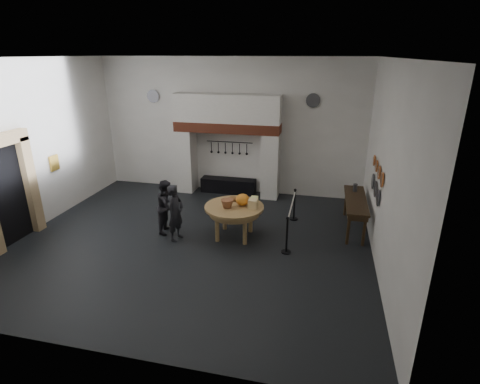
% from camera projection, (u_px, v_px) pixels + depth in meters
% --- Properties ---
extents(floor, '(9.00, 8.00, 0.02)m').
position_uv_depth(floor, '(193.00, 241.00, 9.74)').
color(floor, black).
rests_on(floor, ground).
extents(ceiling, '(9.00, 8.00, 0.02)m').
position_uv_depth(ceiling, '(183.00, 57.00, 8.16)').
color(ceiling, silver).
rests_on(ceiling, wall_back).
extents(wall_back, '(9.00, 0.02, 4.50)m').
position_uv_depth(wall_back, '(230.00, 127.00, 12.60)').
color(wall_back, white).
rests_on(wall_back, floor).
extents(wall_front, '(9.00, 0.02, 4.50)m').
position_uv_depth(wall_front, '(90.00, 229.00, 5.30)').
color(wall_front, white).
rests_on(wall_front, floor).
extents(wall_left, '(0.02, 8.00, 4.50)m').
position_uv_depth(wall_left, '(28.00, 147.00, 9.89)').
color(wall_left, white).
rests_on(wall_left, floor).
extents(wall_right, '(0.02, 8.00, 4.50)m').
position_uv_depth(wall_right, '(387.00, 170.00, 8.00)').
color(wall_right, white).
rests_on(wall_right, floor).
extents(chimney_pier_left, '(0.55, 0.70, 2.15)m').
position_uv_depth(chimney_pier_left, '(187.00, 161.00, 13.00)').
color(chimney_pier_left, silver).
rests_on(chimney_pier_left, floor).
extents(chimney_pier_right, '(0.55, 0.70, 2.15)m').
position_uv_depth(chimney_pier_right, '(271.00, 166.00, 12.38)').
color(chimney_pier_right, silver).
rests_on(chimney_pier_right, floor).
extents(hearth_brick_band, '(3.50, 0.72, 0.32)m').
position_uv_depth(hearth_brick_band, '(227.00, 127.00, 12.26)').
color(hearth_brick_band, '#9E442B').
rests_on(hearth_brick_band, chimney_pier_left).
extents(chimney_hood, '(3.50, 0.70, 0.90)m').
position_uv_depth(chimney_hood, '(227.00, 108.00, 12.05)').
color(chimney_hood, silver).
rests_on(chimney_hood, hearth_brick_band).
extents(iron_range, '(1.90, 0.45, 0.50)m').
position_uv_depth(iron_range, '(229.00, 185.00, 13.04)').
color(iron_range, black).
rests_on(iron_range, floor).
extents(utensil_rail, '(1.60, 0.02, 0.02)m').
position_uv_depth(utensil_rail, '(230.00, 142.00, 12.70)').
color(utensil_rail, black).
rests_on(utensil_rail, wall_back).
extents(door_recess, '(0.04, 1.10, 2.50)m').
position_uv_depth(door_recess, '(7.00, 196.00, 9.32)').
color(door_recess, black).
rests_on(door_recess, floor).
extents(door_jamb_far, '(0.22, 0.30, 2.60)m').
position_uv_depth(door_jamb_far, '(30.00, 185.00, 9.93)').
color(door_jamb_far, tan).
rests_on(door_jamb_far, floor).
extents(wall_plaque, '(0.05, 0.34, 0.44)m').
position_uv_depth(wall_plaque, '(54.00, 163.00, 10.84)').
color(wall_plaque, gold).
rests_on(wall_plaque, wall_left).
extents(work_table, '(1.90, 1.90, 0.07)m').
position_uv_depth(work_table, '(234.00, 207.00, 9.69)').
color(work_table, tan).
rests_on(work_table, floor).
extents(pumpkin, '(0.36, 0.36, 0.31)m').
position_uv_depth(pumpkin, '(243.00, 200.00, 9.68)').
color(pumpkin, orange).
rests_on(pumpkin, work_table).
extents(cheese_block_big, '(0.22, 0.22, 0.24)m').
position_uv_depth(cheese_block_big, '(253.00, 204.00, 9.49)').
color(cheese_block_big, '#FAD995').
rests_on(cheese_block_big, work_table).
extents(cheese_block_small, '(0.18, 0.18, 0.20)m').
position_uv_depth(cheese_block_small, '(254.00, 200.00, 9.77)').
color(cheese_block_small, '#F0EE8F').
rests_on(cheese_block_small, work_table).
extents(wicker_basket, '(0.39, 0.39, 0.22)m').
position_uv_depth(wicker_basket, '(227.00, 204.00, 9.54)').
color(wicker_basket, '#965A37').
rests_on(wicker_basket, work_table).
extents(bread_loaf, '(0.31, 0.18, 0.13)m').
position_uv_depth(bread_loaf, '(234.00, 198.00, 10.00)').
color(bread_loaf, olive).
rests_on(bread_loaf, work_table).
extents(visitor_near, '(0.46, 0.61, 1.49)m').
position_uv_depth(visitor_near, '(175.00, 213.00, 9.58)').
color(visitor_near, black).
rests_on(visitor_near, floor).
extents(visitor_far, '(0.55, 0.71, 1.46)m').
position_uv_depth(visitor_far, '(167.00, 206.00, 10.03)').
color(visitor_far, black).
rests_on(visitor_far, floor).
extents(side_table, '(0.55, 2.20, 0.06)m').
position_uv_depth(side_table, '(356.00, 200.00, 10.10)').
color(side_table, '#372814').
rests_on(side_table, floor).
extents(pewter_jug, '(0.12, 0.12, 0.22)m').
position_uv_depth(pewter_jug, '(355.00, 188.00, 10.59)').
color(pewter_jug, '#444549').
rests_on(pewter_jug, side_table).
extents(copper_pan_a, '(0.03, 0.34, 0.34)m').
position_uv_depth(copper_pan_a, '(382.00, 180.00, 8.30)').
color(copper_pan_a, '#C6662D').
rests_on(copper_pan_a, wall_right).
extents(copper_pan_b, '(0.03, 0.32, 0.32)m').
position_uv_depth(copper_pan_b, '(379.00, 173.00, 8.80)').
color(copper_pan_b, '#C6662D').
rests_on(copper_pan_b, wall_right).
extents(copper_pan_c, '(0.03, 0.30, 0.30)m').
position_uv_depth(copper_pan_c, '(377.00, 166.00, 9.30)').
color(copper_pan_c, '#C6662D').
rests_on(copper_pan_c, wall_right).
extents(copper_pan_d, '(0.03, 0.28, 0.28)m').
position_uv_depth(copper_pan_d, '(374.00, 160.00, 9.81)').
color(copper_pan_d, '#C6662D').
rests_on(copper_pan_d, wall_right).
extents(pewter_plate_left, '(0.03, 0.40, 0.40)m').
position_uv_depth(pewter_plate_left, '(378.00, 198.00, 8.66)').
color(pewter_plate_left, '#4C4C51').
rests_on(pewter_plate_left, wall_right).
extents(pewter_plate_mid, '(0.03, 0.40, 0.40)m').
position_uv_depth(pewter_plate_mid, '(375.00, 189.00, 9.21)').
color(pewter_plate_mid, '#4C4C51').
rests_on(pewter_plate_mid, wall_right).
extents(pewter_plate_right, '(0.03, 0.40, 0.40)m').
position_uv_depth(pewter_plate_right, '(373.00, 181.00, 9.75)').
color(pewter_plate_right, '#4C4C51').
rests_on(pewter_plate_right, wall_right).
extents(pewter_plate_back_left, '(0.44, 0.03, 0.44)m').
position_uv_depth(pewter_plate_back_left, '(153.00, 96.00, 12.80)').
color(pewter_plate_back_left, '#4C4C51').
rests_on(pewter_plate_back_left, wall_back).
extents(pewter_plate_back_right, '(0.44, 0.03, 0.44)m').
position_uv_depth(pewter_plate_back_right, '(313.00, 100.00, 11.67)').
color(pewter_plate_back_right, '#4C4C51').
rests_on(pewter_plate_back_right, wall_back).
extents(barrier_post_near, '(0.05, 0.05, 0.90)m').
position_uv_depth(barrier_post_near, '(287.00, 236.00, 9.02)').
color(barrier_post_near, black).
rests_on(barrier_post_near, floor).
extents(barrier_post_far, '(0.05, 0.05, 0.90)m').
position_uv_depth(barrier_post_far, '(294.00, 205.00, 10.84)').
color(barrier_post_far, black).
rests_on(barrier_post_far, floor).
extents(barrier_rope, '(0.04, 2.00, 0.04)m').
position_uv_depth(barrier_rope, '(292.00, 205.00, 9.79)').
color(barrier_rope, silver).
rests_on(barrier_rope, barrier_post_near).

